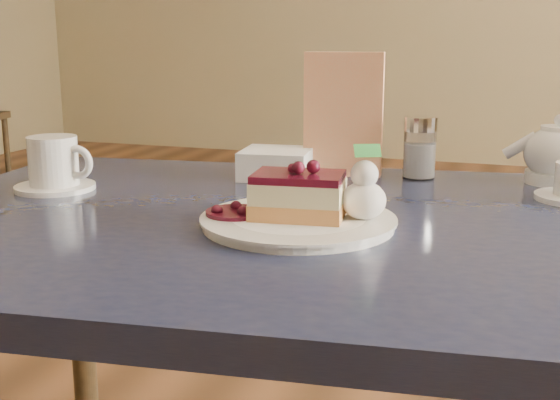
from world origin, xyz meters
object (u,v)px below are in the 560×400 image
(tea_set, at_px, (560,161))
(cheesecake_slice, at_px, (298,196))
(dessert_plate, at_px, (298,222))
(coffee_set, at_px, (55,166))
(main_table, at_px, (304,271))

(tea_set, bearing_deg, cheesecake_slice, -130.88)
(dessert_plate, xyz_separation_m, tea_set, (0.32, 0.37, 0.04))
(coffee_set, height_order, tea_set, tea_set)
(cheesecake_slice, bearing_deg, dessert_plate, 0.00)
(main_table, xyz_separation_m, cheesecake_slice, (0.01, -0.05, 0.11))
(main_table, height_order, tea_set, tea_set)
(main_table, relative_size, tea_set, 5.31)
(dessert_plate, distance_m, tea_set, 0.49)
(main_table, relative_size, cheesecake_slice, 9.95)
(dessert_plate, xyz_separation_m, cheesecake_slice, (0.00, 0.00, 0.03))
(cheesecake_slice, bearing_deg, tea_set, 41.97)
(dessert_plate, bearing_deg, cheesecake_slice, 0.00)
(cheesecake_slice, xyz_separation_m, tea_set, (0.32, 0.37, 0.00))
(dessert_plate, bearing_deg, tea_set, 49.12)
(cheesecake_slice, height_order, tea_set, tea_set)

